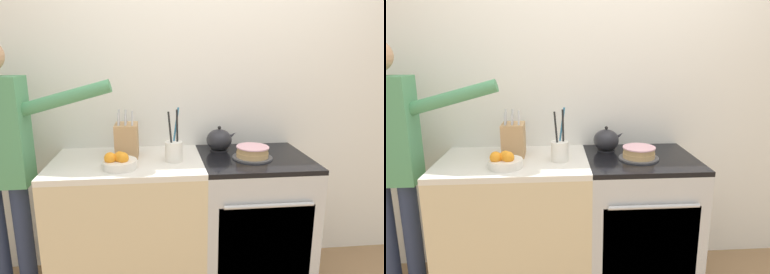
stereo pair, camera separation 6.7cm
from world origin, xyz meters
TOP-DOWN VIEW (x-y plane):
  - wall_back at (0.00, 0.67)m, footprint 8.00×0.04m
  - counter_cabinet at (-0.59, 0.32)m, footprint 0.95×0.65m
  - stove_range at (0.24, 0.32)m, footprint 0.71×0.68m
  - layer_cake at (0.21, 0.28)m, footprint 0.26×0.26m
  - tea_kettle at (0.03, 0.49)m, footprint 0.22×0.18m
  - knife_block at (-0.60, 0.42)m, footprint 0.14×0.18m
  - utensil_crock at (-0.29, 0.28)m, footprint 0.11×0.11m
  - fruit_bowl at (-0.62, 0.17)m, footprint 0.20×0.20m
  - person_baker at (-1.34, 0.31)m, footprint 0.94×0.20m

SIDE VIEW (x-z plane):
  - counter_cabinet at x=-0.59m, z-range 0.00..0.93m
  - stove_range at x=0.24m, z-range 0.00..0.93m
  - layer_cake at x=0.21m, z-range 0.92..1.00m
  - fruit_bowl at x=-0.62m, z-range 0.91..1.02m
  - utensil_crock at x=-0.29m, z-range 0.83..1.17m
  - tea_kettle at x=0.03m, z-range 0.91..1.09m
  - person_baker at x=-1.34m, z-range 0.17..1.84m
  - knife_block at x=-0.60m, z-range 0.88..1.19m
  - wall_back at x=0.00m, z-range 0.00..2.60m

